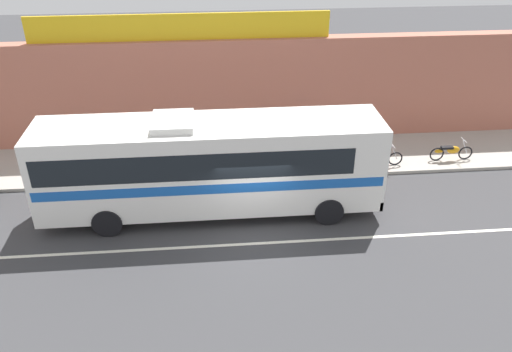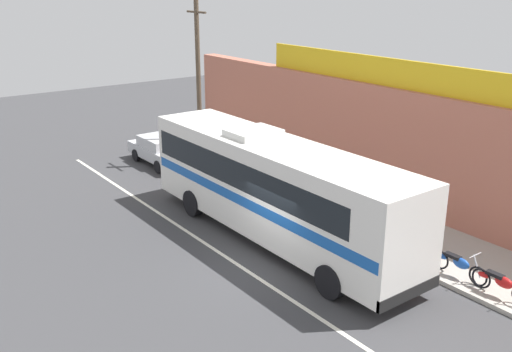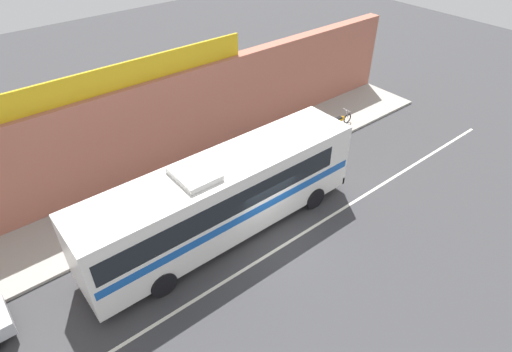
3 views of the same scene
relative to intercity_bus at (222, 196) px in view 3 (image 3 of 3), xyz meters
The scene contains 10 objects.
ground_plane 2.88m from the intercity_bus, 42.05° to the right, with size 70.00×70.00×0.00m, color #3A3A3D.
sidewalk_slab 4.59m from the intercity_bus, 68.85° to the left, with size 30.00×3.60×0.14m, color #A8A399.
storefront_facade 6.20m from the intercity_bus, 76.05° to the left, with size 30.00×0.70×4.80m, color #B26651.
storefront_billboard 6.91m from the intercity_bus, 99.06° to the left, with size 12.72×0.12×1.10m, color gold.
road_center_stripe 3.33m from the intercity_bus, 55.20° to the right, with size 30.00×0.14×0.01m, color silver.
intercity_bus is the anchor object (origin of this frame).
motorcycle_black 10.88m from the intercity_bus, 15.34° to the left, with size 1.90×0.56×0.94m.
motorcycle_blue 7.82m from the intercity_bus, 19.94° to the left, with size 1.88×0.56×0.94m.
motorcycle_orange 6.54m from the intercity_bus, 24.64° to the left, with size 1.96×0.56×0.94m.
pedestrian_far_right 5.34m from the intercity_bus, 41.04° to the left, with size 0.30×0.48×1.69m.
Camera 3 is at (-8.69, -9.71, 12.88)m, focal length 29.90 mm.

